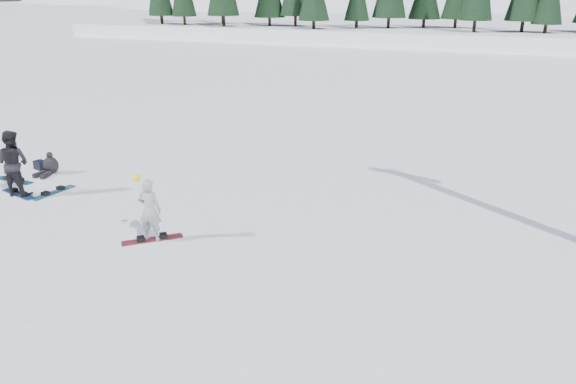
% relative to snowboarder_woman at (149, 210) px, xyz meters
% --- Properties ---
extents(ground, '(420.00, 420.00, 0.00)m').
position_rel_snowboarder_woman_xyz_m(ground, '(-2.84, 1.01, -0.82)').
color(ground, white).
rests_on(ground, ground).
extents(alpine_backdrop, '(412.50, 227.00, 53.20)m').
position_rel_snowboarder_woman_xyz_m(alpine_backdrop, '(-14.56, 190.17, -14.79)').
color(alpine_backdrop, white).
rests_on(alpine_backdrop, ground).
extents(snowboarder_woman, '(0.65, 0.50, 1.75)m').
position_rel_snowboarder_woman_xyz_m(snowboarder_woman, '(0.00, 0.00, 0.00)').
color(snowboarder_woman, '#A2A2A7').
rests_on(snowboarder_woman, ground).
extents(snowboarder_man, '(1.09, 0.91, 2.01)m').
position_rel_snowboarder_woman_xyz_m(snowboarder_man, '(-5.73, 1.14, 0.19)').
color(snowboarder_man, black).
rests_on(snowboarder_man, ground).
extents(seated_rider, '(0.60, 0.93, 0.76)m').
position_rel_snowboarder_woman_xyz_m(seated_rider, '(-6.36, 3.09, -0.53)').
color(seated_rider, black).
rests_on(seated_rider, ground).
extents(gear_bag, '(0.51, 0.41, 0.30)m').
position_rel_snowboarder_woman_xyz_m(gear_bag, '(-7.06, 3.33, -0.67)').
color(gear_bag, black).
rests_on(gear_bag, ground).
extents(snowboard_woman, '(1.28, 1.24, 0.03)m').
position_rel_snowboarder_woman_xyz_m(snowboard_woman, '(0.00, 0.00, -0.80)').
color(snowboard_woman, maroon).
rests_on(snowboard_woman, ground).
extents(snowboard_man, '(1.52, 0.63, 0.03)m').
position_rel_snowboarder_woman_xyz_m(snowboard_man, '(-5.73, 1.14, -0.80)').
color(snowboard_man, navy).
rests_on(snowboard_man, ground).
extents(snowboard_loose_c, '(1.51, 0.34, 0.03)m').
position_rel_snowboarder_woman_xyz_m(snowboard_loose_c, '(-6.91, 2.03, -0.80)').
color(snowboard_loose_c, '#16517B').
rests_on(snowboard_loose_c, ground).
extents(snowboard_loose_a, '(0.43, 1.52, 0.03)m').
position_rel_snowboarder_woman_xyz_m(snowboard_loose_a, '(-4.85, 1.65, -0.80)').
color(snowboard_loose_a, '#1A6C8F').
rests_on(snowboard_loose_a, ground).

